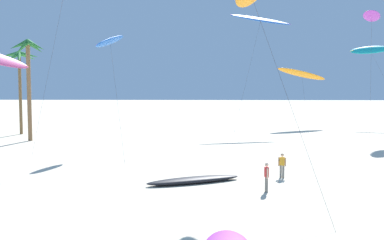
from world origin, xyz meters
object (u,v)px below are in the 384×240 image
object	(u,v)px
flying_kite_11	(372,16)
person_near_left	(267,176)
person_foreground_walker	(282,164)
palm_tree_1	(19,64)
flying_kite_5	(302,74)
flying_kite_8	(370,50)
flying_kite_0	(261,20)
grounded_kite_1	(194,180)
palm_tree_3	(28,60)
flying_kite_4	(110,41)

from	to	relation	value
flying_kite_11	person_near_left	bearing A→B (deg)	-117.83
person_foreground_walker	palm_tree_1	bearing A→B (deg)	137.21
flying_kite_5	flying_kite_8	world-z (taller)	flying_kite_8
flying_kite_8	person_near_left	size ratio (longest dim) A/B	6.93
flying_kite_0	person_near_left	bearing A→B (deg)	-95.51
palm_tree_1	flying_kite_11	world-z (taller)	flying_kite_11
flying_kite_11	grounded_kite_1	distance (m)	34.86
flying_kite_0	grounded_kite_1	xyz separation A→B (m)	(-7.49, -33.16, -13.74)
palm_tree_1	flying_kite_5	world-z (taller)	palm_tree_1
palm_tree_1	person_near_left	distance (m)	38.54
flying_kite_8	grounded_kite_1	size ratio (longest dim) A/B	1.93
palm_tree_3	flying_kite_4	distance (m)	11.34
flying_kite_4	flying_kite_5	world-z (taller)	flying_kite_4
flying_kite_4	flying_kite_0	bearing A→B (deg)	50.91
palm_tree_3	flying_kite_8	distance (m)	45.54
flying_kite_5	person_near_left	bearing A→B (deg)	-103.53
person_near_left	flying_kite_8	bearing A→B (deg)	65.15
palm_tree_3	grounded_kite_1	bearing A→B (deg)	-48.88
palm_tree_1	flying_kite_0	world-z (taller)	flying_kite_0
palm_tree_1	flying_kite_11	size ratio (longest dim) A/B	0.69
flying_kite_4	flying_kite_5	size ratio (longest dim) A/B	0.95
flying_kite_8	flying_kite_11	world-z (taller)	flying_kite_11
palm_tree_1	flying_kite_5	distance (m)	36.08
palm_tree_3	flying_kite_8	bearing A→B (deg)	25.59
palm_tree_1	grounded_kite_1	distance (m)	34.45
grounded_kite_1	person_near_left	bearing A→B (deg)	-28.72
palm_tree_1	flying_kite_8	distance (m)	46.47
flying_kite_4	flying_kite_11	world-z (taller)	flying_kite_11
flying_kite_5	grounded_kite_1	xyz separation A→B (m)	(-13.52, -37.01, -6.94)
flying_kite_5	flying_kite_8	size ratio (longest dim) A/B	1.03
palm_tree_1	palm_tree_3	world-z (taller)	palm_tree_3
flying_kite_8	person_foreground_walker	distance (m)	43.10
flying_kite_11	grounded_kite_1	bearing A→B (deg)	-126.11
flying_kite_0	grounded_kite_1	world-z (taller)	flying_kite_0
person_near_left	person_foreground_walker	bearing A→B (deg)	69.78
grounded_kite_1	palm_tree_1	bearing A→B (deg)	128.54
flying_kite_11	flying_kite_5	bearing A→B (deg)	116.70
palm_tree_3	flying_kite_8	xyz separation A→B (m)	(41.03, 19.65, 2.23)
palm_tree_3	person_foreground_walker	world-z (taller)	palm_tree_3
palm_tree_3	grounded_kite_1	distance (m)	27.85
person_foreground_walker	flying_kite_0	bearing A→B (deg)	86.46
palm_tree_1	palm_tree_3	distance (m)	7.03
flying_kite_11	person_foreground_walker	world-z (taller)	flying_kite_11
person_near_left	flying_kite_11	bearing A→B (deg)	62.17
palm_tree_1	grounded_kite_1	xyz separation A→B (m)	(20.90, -26.23, -7.90)
flying_kite_0	flying_kite_11	bearing A→B (deg)	-31.55
palm_tree_1	flying_kite_4	size ratio (longest dim) A/B	0.86
grounded_kite_1	person_foreground_walker	bearing A→B (deg)	17.53
grounded_kite_1	person_near_left	xyz separation A→B (m)	(4.08, -2.23, 0.71)
palm_tree_1	flying_kite_8	size ratio (longest dim) A/B	0.85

